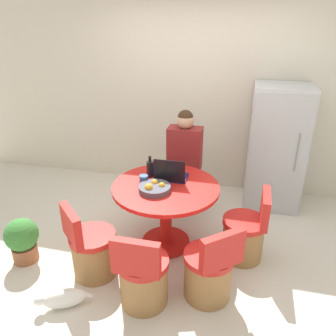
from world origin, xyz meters
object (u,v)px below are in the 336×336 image
at_px(chair_near_left_corner, 92,251).
at_px(chair_near_right_corner, 209,272).
at_px(chair_near_camera, 143,278).
at_px(fruit_bowl, 154,188).
at_px(bottle, 150,168).
at_px(refrigerator, 276,148).
at_px(chair_right_side, 245,235).
at_px(laptop, 171,175).
at_px(potted_plant, 22,239).
at_px(cat, 63,298).
at_px(person_seated, 185,158).
at_px(dining_table, 166,202).

bearing_deg(chair_near_left_corner, chair_near_right_corner, -137.94).
relative_size(chair_near_camera, fruit_bowl, 2.43).
relative_size(chair_near_left_corner, bottle, 3.28).
relative_size(refrigerator, chair_near_camera, 2.04).
xyz_separation_m(refrigerator, chair_near_right_corner, (-0.59, -1.82, -0.51)).
relative_size(chair_near_right_corner, chair_right_side, 1.00).
bearing_deg(laptop, chair_near_right_corner, 123.67).
bearing_deg(bottle, chair_near_left_corner, -114.95).
distance_m(chair_near_left_corner, chair_near_right_corner, 1.11).
bearing_deg(refrigerator, potted_plant, -144.23).
distance_m(bottle, potted_plant, 1.46).
xyz_separation_m(chair_near_left_corner, cat, (-0.08, -0.44, -0.17)).
bearing_deg(potted_plant, chair_near_right_corner, -1.49).
xyz_separation_m(bottle, cat, (-0.44, -1.21, -0.72)).
bearing_deg(potted_plant, cat, -34.03).
distance_m(chair_near_right_corner, person_seated, 1.54).
bearing_deg(cat, dining_table, -148.97).
distance_m(refrigerator, fruit_bowl, 1.80).
distance_m(fruit_bowl, bottle, 0.34).
height_order(refrigerator, chair_near_left_corner, refrigerator).
relative_size(refrigerator, cat, 3.51).
relative_size(person_seated, fruit_bowl, 4.19).
relative_size(refrigerator, dining_table, 1.43).
relative_size(dining_table, fruit_bowl, 3.47).
bearing_deg(chair_near_right_corner, refrigerator, -148.61).
relative_size(dining_table, potted_plant, 2.31).
distance_m(chair_right_side, laptop, 0.97).
bearing_deg(chair_right_side, person_seated, -134.35).
distance_m(laptop, cat, 1.53).
xyz_separation_m(refrigerator, cat, (-1.78, -2.24, -0.68)).
bearing_deg(dining_table, refrigerator, 46.60).
height_order(dining_table, person_seated, person_seated).
distance_m(chair_near_camera, laptop, 1.10).
bearing_deg(person_seated, chair_right_side, 134.54).
distance_m(refrigerator, potted_plant, 3.08).
xyz_separation_m(chair_near_right_corner, chair_right_side, (0.29, 0.61, 0.00)).
bearing_deg(chair_near_left_corner, chair_near_camera, -158.12).
bearing_deg(potted_plant, dining_table, 23.47).
distance_m(laptop, fruit_bowl, 0.30).
xyz_separation_m(chair_near_camera, chair_near_left_corner, (-0.57, 0.23, 0.00)).
distance_m(refrigerator, chair_right_side, 1.35).
height_order(refrigerator, chair_right_side, refrigerator).
height_order(refrigerator, fruit_bowl, refrigerator).
bearing_deg(chair_near_left_corner, dining_table, -90.00).
xyz_separation_m(refrigerator, fruit_bowl, (-1.21, -1.33, -0.02)).
height_order(chair_near_right_corner, cat, chair_near_right_corner).
xyz_separation_m(person_seated, potted_plant, (-1.39, -1.35, -0.46)).
xyz_separation_m(dining_table, person_seated, (0.06, 0.77, 0.19)).
bearing_deg(bottle, chair_near_camera, -77.85).
distance_m(chair_right_side, fruit_bowl, 1.04).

